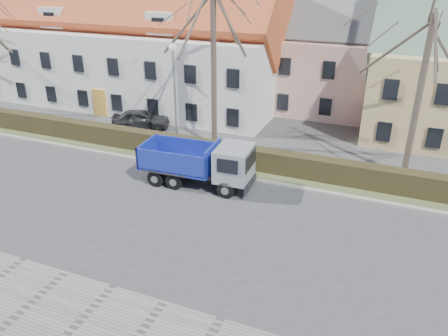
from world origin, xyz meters
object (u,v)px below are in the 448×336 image
at_px(streetlight, 175,99).
at_px(cart_frame, 144,155).
at_px(dump_truck, 193,162).
at_px(parked_car_a, 141,119).

xyz_separation_m(streetlight, cart_frame, (-1.24, -2.21, -3.16)).
height_order(dump_truck, parked_car_a, dump_truck).
xyz_separation_m(dump_truck, parked_car_a, (-7.54, 6.66, -0.58)).
xyz_separation_m(cart_frame, parked_car_a, (-3.19, 4.86, 0.39)).
height_order(streetlight, cart_frame, streetlight).
bearing_deg(streetlight, dump_truck, -52.16).
distance_m(dump_truck, streetlight, 5.52).
bearing_deg(parked_car_a, cart_frame, -169.05).
bearing_deg(dump_truck, parked_car_a, 135.53).
xyz_separation_m(streetlight, parked_car_a, (-4.43, 2.66, -2.77)).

